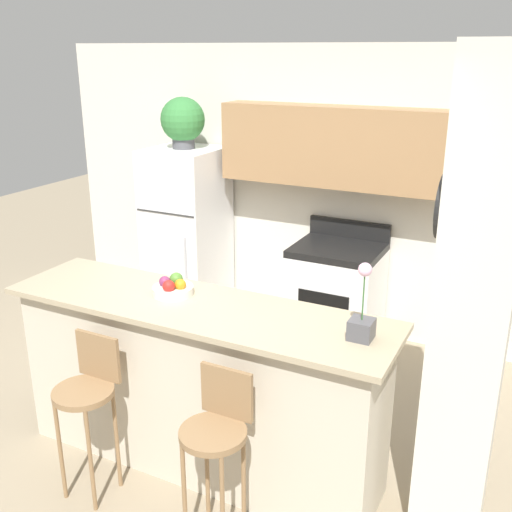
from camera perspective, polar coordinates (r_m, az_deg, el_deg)
name	(u,v)px	position (r m, az deg, el deg)	size (l,w,h in m)	color
ground_plane	(201,460)	(4.08, -5.27, -18.77)	(14.00, 14.00, 0.00)	gray
wall_back	(345,177)	(5.28, 8.43, 7.48)	(5.60, 0.38, 2.55)	silver
pillar_right	(471,312)	(3.13, 19.83, -5.04)	(0.38, 0.32, 2.55)	silver
counter_bar	(198,385)	(3.77, -5.53, -12.16)	(2.40, 0.65, 1.09)	beige
refrigerator	(187,235)	(5.76, -6.57, 2.05)	(0.64, 0.71, 1.64)	white
stove_range	(336,295)	(5.29, 7.61, -3.73)	(0.74, 0.64, 1.07)	white
bar_stool_left	(88,394)	(3.62, -15.69, -12.50)	(0.35, 0.35, 0.98)	olive
bar_stool_right	(217,434)	(3.18, -3.75, -16.59)	(0.35, 0.35, 0.98)	olive
potted_plant_on_fridge	(183,121)	(5.54, -6.99, 12.64)	(0.40, 0.40, 0.46)	#4C4C51
orchid_vase	(362,319)	(3.11, 10.06, -5.91)	(0.12, 0.12, 0.41)	#4C4C51
fruit_bowl	(173,288)	(3.66, -7.92, -3.00)	(0.25, 0.25, 0.12)	silver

